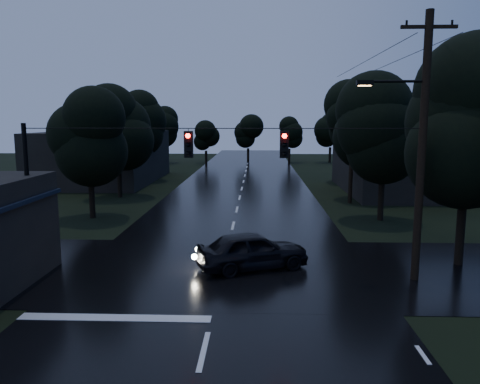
{
  "coord_description": "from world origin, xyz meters",
  "views": [
    {
      "loc": [
        1.41,
        -6.6,
        6.09
      ],
      "look_at": [
        0.62,
        14.21,
        2.9
      ],
      "focal_mm": 35.0,
      "sensor_mm": 36.0,
      "label": 1
    }
  ],
  "objects": [
    {
      "name": "main_road",
      "position": [
        0.0,
        30.0,
        0.0
      ],
      "size": [
        12.0,
        120.0,
        0.02
      ],
      "primitive_type": "cube",
      "color": "black",
      "rests_on": "ground"
    },
    {
      "name": "cross_street",
      "position": [
        0.0,
        12.0,
        0.0
      ],
      "size": [
        60.0,
        9.0,
        0.02
      ],
      "primitive_type": "cube",
      "color": "black",
      "rests_on": "ground"
    },
    {
      "name": "building_far_right",
      "position": [
        14.0,
        34.0,
        2.2
      ],
      "size": [
        10.0,
        14.0,
        4.4
      ],
      "primitive_type": "cube",
      "color": "black",
      "rests_on": "ground"
    },
    {
      "name": "building_far_left",
      "position": [
        -14.0,
        40.0,
        2.5
      ],
      "size": [
        10.0,
        16.0,
        5.0
      ],
      "primitive_type": "cube",
      "color": "black",
      "rests_on": "ground"
    },
    {
      "name": "utility_pole_main",
      "position": [
        7.41,
        11.0,
        5.26
      ],
      "size": [
        3.5,
        0.3,
        10.0
      ],
      "color": "black",
      "rests_on": "ground"
    },
    {
      "name": "utility_pole_far",
      "position": [
        8.3,
        28.0,
        3.88
      ],
      "size": [
        2.0,
        0.3,
        7.5
      ],
      "color": "black",
      "rests_on": "ground"
    },
    {
      "name": "anchor_pole_left",
      "position": [
        -7.5,
        11.0,
        3.0
      ],
      "size": [
        0.18,
        0.18,
        6.0
      ],
      "primitive_type": "cylinder",
      "color": "black",
      "rests_on": "ground"
    },
    {
      "name": "span_signals",
      "position": [
        0.56,
        10.99,
        5.24
      ],
      "size": [
        15.0,
        0.37,
        1.12
      ],
      "color": "black",
      "rests_on": "ground"
    },
    {
      "name": "tree_corner_near",
      "position": [
        10.0,
        13.0,
        5.99
      ],
      "size": [
        4.48,
        4.48,
        9.44
      ],
      "color": "black",
      "rests_on": "ground"
    },
    {
      "name": "tree_left_a",
      "position": [
        -9.0,
        22.0,
        5.24
      ],
      "size": [
        3.92,
        3.92,
        8.26
      ],
      "color": "black",
      "rests_on": "ground"
    },
    {
      "name": "tree_left_b",
      "position": [
        -9.6,
        30.0,
        5.62
      ],
      "size": [
        4.2,
        4.2,
        8.85
      ],
      "color": "black",
      "rests_on": "ground"
    },
    {
      "name": "tree_left_c",
      "position": [
        -10.2,
        40.0,
        5.99
      ],
      "size": [
        4.48,
        4.48,
        9.44
      ],
      "color": "black",
      "rests_on": "ground"
    },
    {
      "name": "tree_right_a",
      "position": [
        9.0,
        22.0,
        5.62
      ],
      "size": [
        4.2,
        4.2,
        8.85
      ],
      "color": "black",
      "rests_on": "ground"
    },
    {
      "name": "tree_right_b",
      "position": [
        9.6,
        30.0,
        5.99
      ],
      "size": [
        4.48,
        4.48,
        9.44
      ],
      "color": "black",
      "rests_on": "ground"
    },
    {
      "name": "tree_right_c",
      "position": [
        10.2,
        40.0,
        6.37
      ],
      "size": [
        4.76,
        4.76,
        10.03
      ],
      "color": "black",
      "rests_on": "ground"
    },
    {
      "name": "car",
      "position": [
        1.22,
        12.12,
        0.79
      ],
      "size": [
        4.97,
        3.41,
        1.57
      ],
      "primitive_type": "imported",
      "rotation": [
        0.0,
        0.0,
        1.94
      ],
      "color": "black",
      "rests_on": "ground"
    }
  ]
}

